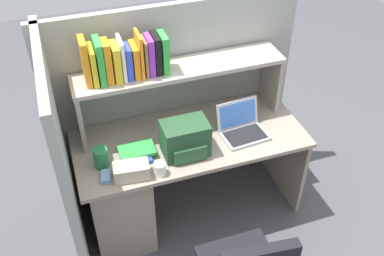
{
  "coord_description": "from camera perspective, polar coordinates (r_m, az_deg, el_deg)",
  "views": [
    {
      "loc": [
        -0.74,
        -2.22,
        2.71
      ],
      "look_at": [
        0.0,
        -0.05,
        0.85
      ],
      "focal_mm": 41.32,
      "sensor_mm": 36.0,
      "label": 1
    }
  ],
  "objects": [
    {
      "name": "ground_plane",
      "position": [
        3.58,
        -0.26,
        -10.13
      ],
      "size": [
        8.0,
        8.0,
        0.0
      ],
      "primitive_type": "plane",
      "color": "#4C4C51"
    },
    {
      "name": "computer_mouse",
      "position": [
        2.81,
        -11.05,
        -6.18
      ],
      "size": [
        0.08,
        0.11,
        0.03
      ],
      "primitive_type": "cube",
      "rotation": [
        0.0,
        0.0,
        -0.2
      ],
      "color": "#7299C6",
      "rests_on": "desk"
    },
    {
      "name": "desk_book_stack",
      "position": [
        2.93,
        -7.23,
        -3.2
      ],
      "size": [
        0.24,
        0.2,
        0.05
      ],
      "color": "blue",
      "rests_on": "desk"
    },
    {
      "name": "snack_canister",
      "position": [
        2.86,
        -11.66,
        -3.78
      ],
      "size": [
        0.1,
        0.1,
        0.14
      ],
      "primitive_type": "cylinder",
      "color": "#26723F",
      "rests_on": "desk"
    },
    {
      "name": "cubicle_partition_left",
      "position": [
        2.91,
        -16.12,
        -4.55
      ],
      "size": [
        0.05,
        1.06,
        1.55
      ],
      "primitive_type": "cube",
      "color": "#939991",
      "rests_on": "ground_plane"
    },
    {
      "name": "paper_cup",
      "position": [
        2.78,
        -4.2,
        -5.28
      ],
      "size": [
        0.08,
        0.08,
        0.08
      ],
      "primitive_type": "cylinder",
      "color": "white",
      "rests_on": "desk"
    },
    {
      "name": "backpack",
      "position": [
        2.87,
        -0.87,
        -1.43
      ],
      "size": [
        0.3,
        0.23,
        0.24
      ],
      "color": "#264C2D",
      "rests_on": "desk"
    },
    {
      "name": "overhead_hutch",
      "position": [
        3.01,
        -1.54,
        6.29
      ],
      "size": [
        1.44,
        0.28,
        0.45
      ],
      "color": "gray",
      "rests_on": "desk"
    },
    {
      "name": "laptop",
      "position": [
        3.08,
        6.45,
        0.08
      ],
      "size": [
        0.33,
        0.28,
        0.22
      ],
      "color": "#B7BABF",
      "rests_on": "desk"
    },
    {
      "name": "reference_books_on_shelf",
      "position": [
        2.82,
        -8.76,
        8.8
      ],
      "size": [
        0.53,
        0.18,
        0.3
      ],
      "color": "orange",
      "rests_on": "overhead_hutch"
    },
    {
      "name": "tissue_box",
      "position": [
        2.77,
        -7.81,
        -5.49
      ],
      "size": [
        0.23,
        0.14,
        0.1
      ],
      "primitive_type": "cube",
      "rotation": [
        0.0,
        0.0,
        -0.11
      ],
      "color": "#BFB299",
      "rests_on": "desk"
    },
    {
      "name": "desk",
      "position": [
        3.22,
        -6.92,
        -7.05
      ],
      "size": [
        1.6,
        0.7,
        0.73
      ],
      "color": "gray",
      "rests_on": "ground_plane"
    },
    {
      "name": "cubicle_partition_rear",
      "position": [
        3.32,
        -2.39,
        3.43
      ],
      "size": [
        1.84,
        0.05,
        1.55
      ],
      "primitive_type": "cube",
      "color": "#939991",
      "rests_on": "ground_plane"
    }
  ]
}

